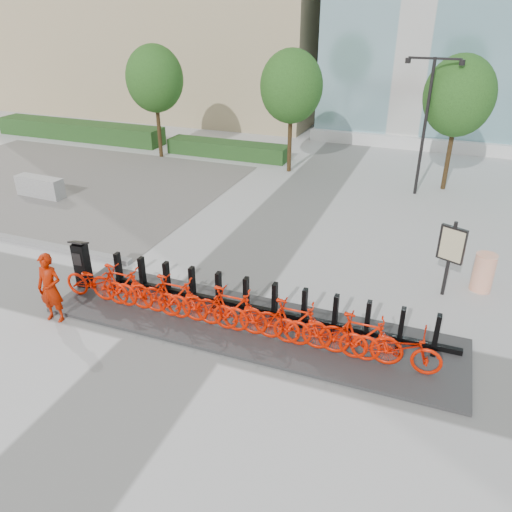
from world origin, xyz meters
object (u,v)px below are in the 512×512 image
(construction_barrel, at_px, (483,272))
(map_sign, at_px, (451,248))
(worker_red, at_px, (50,288))
(bike_0, at_px, (97,282))
(jersey_barrier, at_px, (40,187))
(kiosk, at_px, (82,264))

(construction_barrel, height_order, map_sign, map_sign)
(worker_red, bearing_deg, map_sign, 22.46)
(worker_red, distance_m, map_sign, 9.57)
(bike_0, bearing_deg, worker_red, 155.74)
(worker_red, bearing_deg, jersey_barrier, 128.71)
(worker_red, bearing_deg, kiosk, 95.65)
(bike_0, relative_size, kiosk, 1.37)
(jersey_barrier, bearing_deg, bike_0, -36.37)
(bike_0, xyz_separation_m, worker_red, (-0.46, -1.02, 0.30))
(worker_red, distance_m, jersey_barrier, 9.13)
(worker_red, bearing_deg, bike_0, 60.27)
(jersey_barrier, bearing_deg, worker_red, -43.19)
(map_sign, bearing_deg, kiosk, -137.00)
(kiosk, xyz_separation_m, construction_barrel, (9.63, 3.63, -0.20))
(bike_0, height_order, jersey_barrier, bike_0)
(map_sign, bearing_deg, jersey_barrier, -164.09)
(kiosk, distance_m, jersey_barrier, 7.93)
(kiosk, relative_size, jersey_barrier, 0.66)
(jersey_barrier, distance_m, map_sign, 14.98)
(kiosk, bearing_deg, construction_barrel, 15.27)
(worker_red, relative_size, construction_barrel, 1.67)
(worker_red, height_order, map_sign, map_sign)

